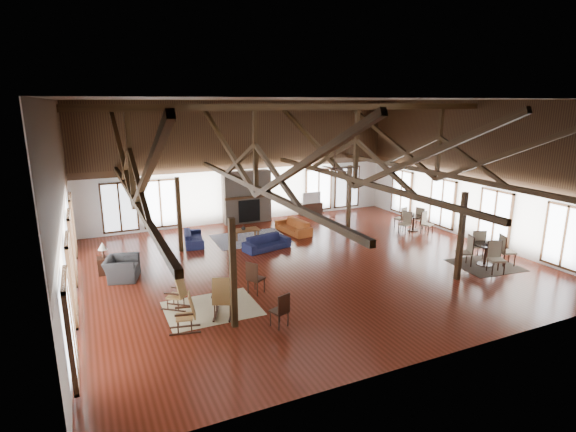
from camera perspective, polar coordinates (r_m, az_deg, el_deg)
name	(u,v)px	position (r m, az deg, el deg)	size (l,w,h in m)	color
floor	(307,264)	(17.02, 2.45, -6.07)	(16.00, 16.00, 0.00)	#5C1E13
ceiling	(309,99)	(15.96, 2.68, 14.56)	(16.00, 14.00, 0.02)	black
wall_back	(244,162)	(22.60, -5.63, 6.80)	(16.00, 0.02, 6.00)	white
wall_front	(451,237)	(10.66, 20.01, -2.51)	(16.00, 0.02, 6.00)	white
wall_left	(61,206)	(14.50, -26.85, 1.11)	(0.02, 14.00, 6.00)	white
wall_right	(472,171)	(21.08, 22.38, 5.26)	(0.02, 14.00, 6.00)	white
roof_truss	(308,157)	(16.07, 2.60, 7.52)	(15.60, 14.07, 3.14)	#32200E
post_grid	(308,225)	(16.55, 2.50, -1.12)	(8.16, 7.16, 3.05)	#32200E
fireplace	(247,197)	(22.58, -5.24, 2.40)	(2.50, 0.69, 2.60)	#736557
ceiling_fan	(335,168)	(15.48, 5.94, 6.09)	(1.60, 1.60, 0.75)	black
sofa_navy_front	(267,243)	(18.55, -2.72, -3.40)	(1.97, 0.77, 0.58)	#16193C
sofa_navy_left	(194,238)	(19.66, -11.88, -2.70)	(0.74, 1.90, 0.56)	#181C43
sofa_orange	(293,226)	(20.86, 0.69, -1.33)	(0.81, 2.08, 0.61)	#9A481D
coffee_table	(246,230)	(19.96, -5.36, -1.84)	(1.18, 0.60, 0.45)	brown
vase	(243,228)	(19.83, -5.69, -1.49)	(0.19, 0.19, 0.20)	#B2B2B2
armchair	(122,268)	(16.49, -20.33, -6.27)	(1.03, 1.17, 0.76)	#29292B
side_table_lamp	(104,262)	(17.18, -22.31, -5.43)	(0.45, 0.45, 1.16)	black
rocking_chair_a	(178,294)	(13.71, -13.77, -9.55)	(0.88, 0.81, 1.01)	olive
rocking_chair_b	(222,298)	(12.95, -8.32, -10.28)	(0.84, 1.06, 1.21)	olive
rocking_chair_c	(188,313)	(12.43, -12.59, -11.98)	(0.89, 0.59, 1.05)	olive
side_chair_a	(254,275)	(14.26, -4.34, -7.54)	(0.63, 0.63, 1.08)	black
side_chair_b	(282,308)	(12.26, -0.83, -11.59)	(0.53, 0.53, 0.98)	black
cafe_table_near	(486,251)	(18.24, 23.82, -4.04)	(2.19, 2.19, 1.13)	black
cafe_table_far	(413,220)	(21.94, 15.65, -0.54)	(1.97, 1.97, 1.01)	black
cup_near	(487,242)	(18.23, 23.97, -3.06)	(0.13, 0.13, 0.10)	#B2B2B2
cup_far	(413,214)	(21.93, 15.65, 0.19)	(0.12, 0.12, 0.10)	#B2B2B2
tv_console	(311,209)	(24.29, 2.88, 0.93)	(1.25, 0.47, 0.63)	black
television	(311,198)	(24.15, 2.90, 2.36)	(1.06, 0.14, 0.61)	#B2B2B2
rug_tan	(212,308)	(13.71, -9.64, -11.48)	(2.67, 2.10, 0.01)	tan
rug_navy	(250,238)	(20.11, -4.83, -2.86)	(3.18, 2.38, 0.01)	#181E45
rug_dark	(485,265)	(18.40, 23.77, -5.73)	(2.20, 2.00, 0.01)	#2A231C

